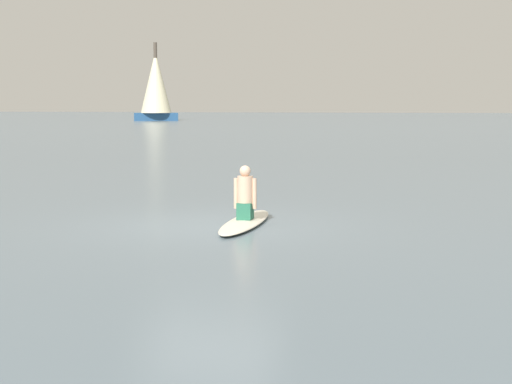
# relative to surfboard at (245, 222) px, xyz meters

# --- Properties ---
(ground_plane) EXTENTS (400.00, 400.00, 0.00)m
(ground_plane) POSITION_rel_surfboard_xyz_m (0.56, 0.38, -0.05)
(ground_plane) COLOR slate
(surfboard) EXTENTS (0.87, 3.26, 0.11)m
(surfboard) POSITION_rel_surfboard_xyz_m (0.00, 0.00, 0.00)
(surfboard) COLOR silver
(surfboard) RESTS_ON ground
(person_paddler) EXTENTS (0.43, 0.35, 0.99)m
(person_paddler) POSITION_rel_surfboard_xyz_m (-0.00, -0.00, 0.50)
(person_paddler) COLOR #26664C
(person_paddler) RESTS_ON surfboard
(sailboat_distant) EXTENTS (6.12, 5.40, 10.49)m
(sailboat_distant) POSITION_rel_surfboard_xyz_m (38.76, -85.57, 4.83)
(sailboat_distant) COLOR navy
(sailboat_distant) RESTS_ON ground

